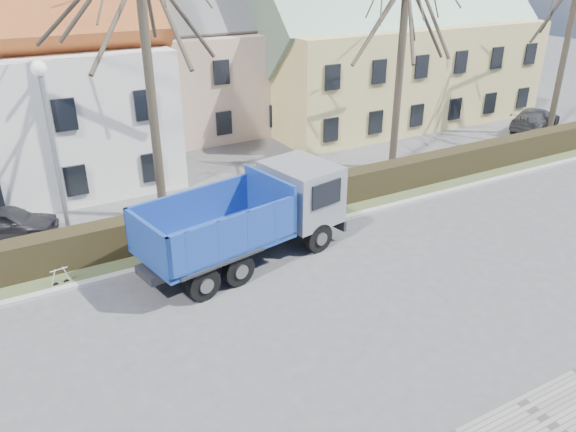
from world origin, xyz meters
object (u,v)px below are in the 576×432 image
dump_truck (238,222)px  parked_car_a (7,222)px  parked_car_b (535,119)px  cart_frame (53,279)px  streetlight (56,163)px

dump_truck → parked_car_a: size_ratio=2.14×
parked_car_b → cart_frame: bearing=79.4°
streetlight → parked_car_a: (-1.86, 2.60, -2.87)m
streetlight → parked_car_a: streetlight is taller
dump_truck → streetlight: streetlight is taller
streetlight → parked_car_b: bearing=5.2°
cart_frame → dump_truck: bearing=-13.2°
parked_car_b → streetlight: bearing=75.5°
dump_truck → streetlight: size_ratio=1.12×
dump_truck → streetlight: (-5.06, 3.52, 1.93)m
streetlight → parked_car_a: bearing=125.6°
cart_frame → streetlight: bearing=65.7°
cart_frame → parked_car_b: size_ratio=0.17×
cart_frame → parked_car_b: bearing=9.2°
cart_frame → parked_car_a: parked_car_a is taller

